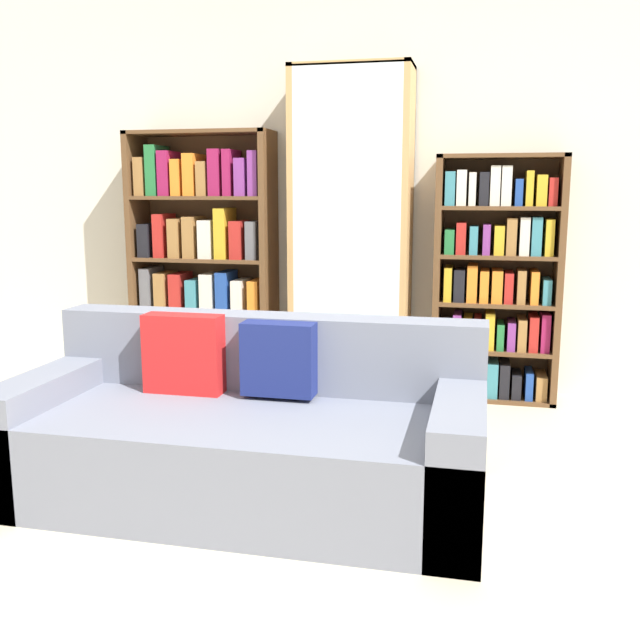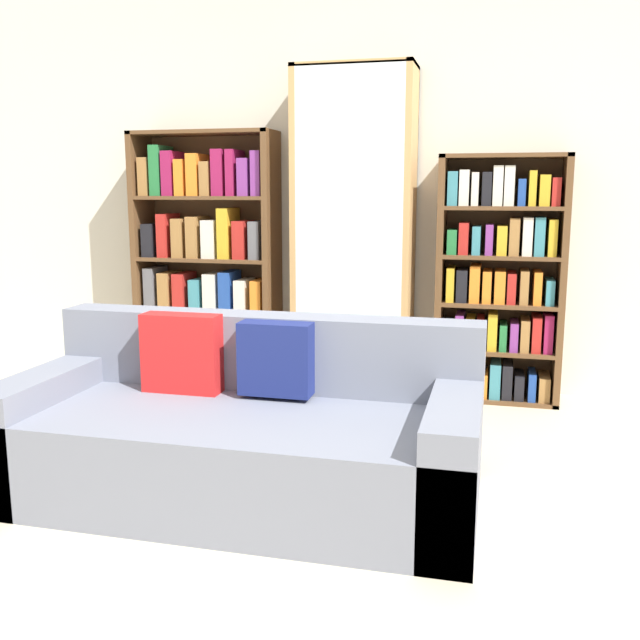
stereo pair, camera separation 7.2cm
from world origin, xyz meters
name	(u,v)px [view 1 (the left image)]	position (x,y,z in m)	size (l,w,h in m)	color
ground_plane	(247,545)	(0.00, 0.00, 0.00)	(16.00, 16.00, 0.00)	beige
wall_back	(360,184)	(0.00, 2.40, 1.35)	(6.16, 0.06, 2.70)	silver
couch	(247,435)	(-0.14, 0.44, 0.27)	(1.99, 0.91, 0.76)	slate
bookshelf_left	(203,265)	(-1.04, 2.20, 0.81)	(0.98, 0.32, 1.69)	brown
display_cabinet	(351,236)	(-0.01, 2.18, 1.02)	(0.75, 0.36, 2.07)	tan
bookshelf_right	(496,281)	(0.91, 2.20, 0.75)	(0.77, 0.32, 1.52)	brown
wine_bottle	(412,423)	(0.50, 1.11, 0.15)	(0.09, 0.09, 0.37)	black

